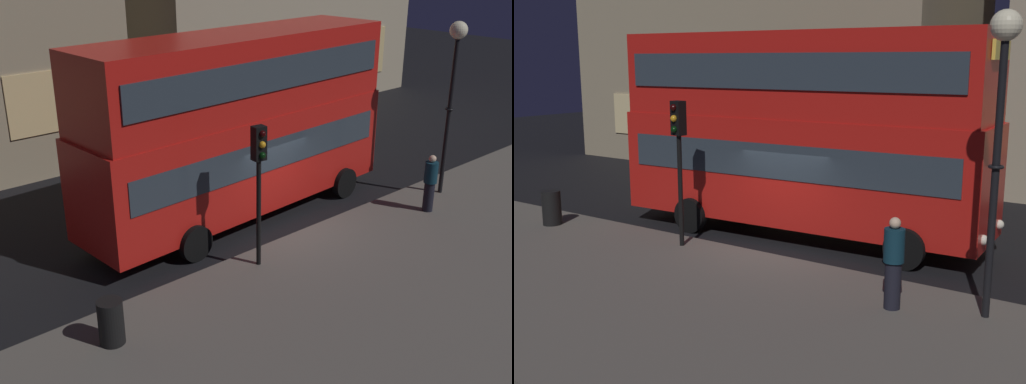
% 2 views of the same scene
% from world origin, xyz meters
% --- Properties ---
extents(ground_plane, '(80.00, 80.00, 0.00)m').
position_xyz_m(ground_plane, '(0.00, 0.00, 0.00)').
color(ground_plane, black).
extents(sidewalk_slab, '(44.00, 7.44, 0.12)m').
position_xyz_m(sidewalk_slab, '(0.00, -4.20, 0.06)').
color(sidewalk_slab, '#5B564F').
rests_on(sidewalk_slab, ground).
extents(double_decker_bus, '(10.50, 3.22, 5.53)m').
position_xyz_m(double_decker_bus, '(-0.31, 1.66, 3.08)').
color(double_decker_bus, red).
rests_on(double_decker_bus, ground).
extents(traffic_light_near_kerb, '(0.35, 0.38, 3.70)m').
position_xyz_m(traffic_light_near_kerb, '(-2.11, -1.22, 2.79)').
color(traffic_light_near_kerb, black).
rests_on(traffic_light_near_kerb, sidewalk_slab).
extents(traffic_light_far_side, '(0.38, 0.39, 3.78)m').
position_xyz_m(traffic_light_far_side, '(9.32, 4.53, 2.73)').
color(traffic_light_far_side, black).
rests_on(traffic_light_far_side, ground).
extents(street_lamp, '(0.54, 0.54, 5.54)m').
position_xyz_m(street_lamp, '(5.71, -1.48, 4.31)').
color(street_lamp, black).
rests_on(street_lamp, sidewalk_slab).
extents(pedestrian, '(0.40, 0.40, 1.80)m').
position_xyz_m(pedestrian, '(4.11, -2.09, 1.04)').
color(pedestrian, black).
rests_on(pedestrian, sidewalk_slab).
extents(litter_bin, '(0.54, 0.54, 0.99)m').
position_xyz_m(litter_bin, '(-6.66, -1.74, 0.62)').
color(litter_bin, black).
rests_on(litter_bin, sidewalk_slab).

